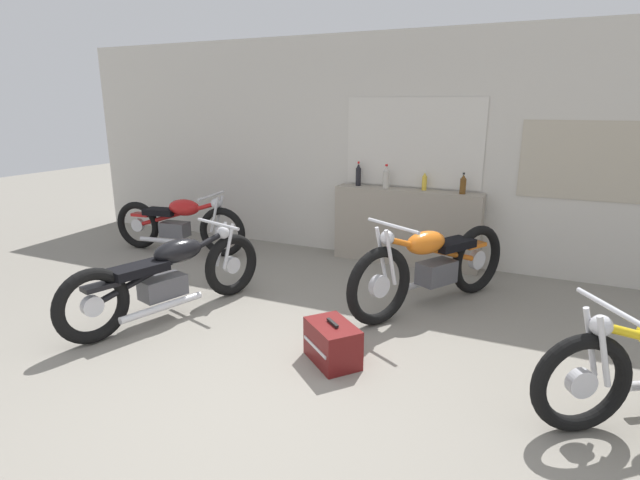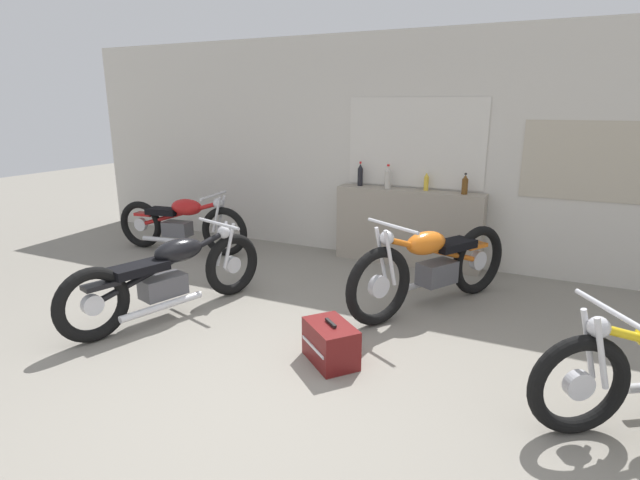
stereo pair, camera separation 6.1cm
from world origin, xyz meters
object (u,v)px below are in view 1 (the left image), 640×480
object	(u,v)px
motorcycle_red	(178,223)
hard_case_darkred	(332,343)
bottle_leftmost	(358,175)
motorcycle_orange	(432,265)
bottle_right_center	(463,185)
bottle_left_center	(386,178)
bottle_center	(424,182)
motorcycle_black	(169,276)

from	to	relation	value
motorcycle_red	hard_case_darkred	distance (m)	3.62
bottle_leftmost	motorcycle_orange	xyz separation A→B (m)	(1.28, -1.31, -0.64)
motorcycle_red	hard_case_darkred	bearing A→B (deg)	-31.33
bottle_right_center	hard_case_darkred	xyz separation A→B (m)	(-0.48, -2.67, -0.89)
bottle_left_center	bottle_center	world-z (taller)	bottle_left_center
bottle_leftmost	motorcycle_red	size ratio (longest dim) A/B	0.16
bottle_center	motorcycle_red	bearing A→B (deg)	-164.45
bottle_left_center	motorcycle_red	bearing A→B (deg)	-163.01
bottle_left_center	motorcycle_red	xyz separation A→B (m)	(-2.63, -0.80, -0.67)
bottle_leftmost	bottle_right_center	distance (m)	1.32
bottle_center	motorcycle_orange	distance (m)	1.52
bottle_left_center	hard_case_darkred	distance (m)	2.87
bottle_left_center	motorcycle_red	distance (m)	2.83
bottle_leftmost	bottle_right_center	size ratio (longest dim) A/B	1.25
bottle_center	motorcycle_orange	size ratio (longest dim) A/B	0.12
bottle_left_center	bottle_center	xyz separation A→B (m)	(0.47, 0.06, -0.03)
bottle_left_center	hard_case_darkred	size ratio (longest dim) A/B	0.55
motorcycle_orange	bottle_right_center	bearing A→B (deg)	88.19
bottle_center	bottle_right_center	distance (m)	0.47
bottle_center	hard_case_darkred	xyz separation A→B (m)	(-0.01, -2.74, -0.88)
bottle_left_center	motorcycle_black	bearing A→B (deg)	-117.03
motorcycle_black	bottle_center	bearing A→B (deg)	55.81
hard_case_darkred	bottle_leftmost	bearing A→B (deg)	107.06
hard_case_darkred	motorcycle_red	bearing A→B (deg)	148.67
bottle_right_center	motorcycle_orange	size ratio (longest dim) A/B	0.13
bottle_center	motorcycle_black	size ratio (longest dim) A/B	0.11
bottle_leftmost	bottle_left_center	bearing A→B (deg)	-6.91
motorcycle_orange	hard_case_darkred	size ratio (longest dim) A/B	3.46
bottle_leftmost	hard_case_darkred	bearing A→B (deg)	-72.94
motorcycle_black	bottle_left_center	bearing A→B (deg)	62.97
bottle_leftmost	motorcycle_black	bearing A→B (deg)	-109.35
bottle_right_center	motorcycle_red	world-z (taller)	bottle_right_center
bottle_leftmost	bottle_center	distance (m)	0.85
bottle_left_center	bottle_right_center	world-z (taller)	bottle_left_center
bottle_leftmost	motorcycle_black	size ratio (longest dim) A/B	0.15
bottle_leftmost	bottle_left_center	distance (m)	0.39
bottle_center	bottle_right_center	bearing A→B (deg)	-8.28
bottle_center	hard_case_darkred	distance (m)	2.88
motorcycle_black	hard_case_darkred	size ratio (longest dim) A/B	3.81
motorcycle_orange	motorcycle_red	xyz separation A→B (m)	(-3.53, 0.46, -0.03)
motorcycle_orange	motorcycle_black	xyz separation A→B (m)	(-2.18, -1.25, -0.04)
bottle_center	hard_case_darkred	world-z (taller)	bottle_center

